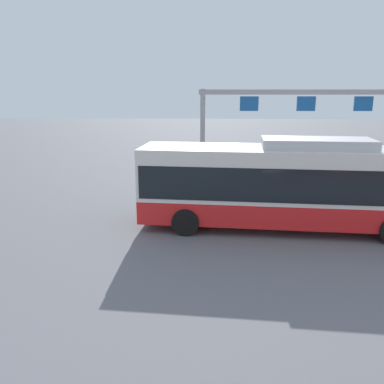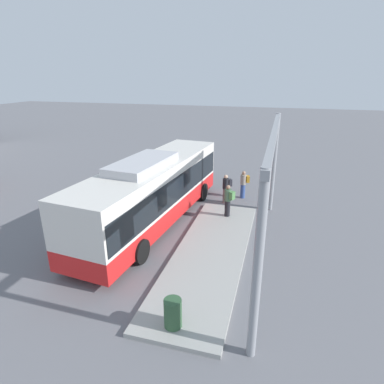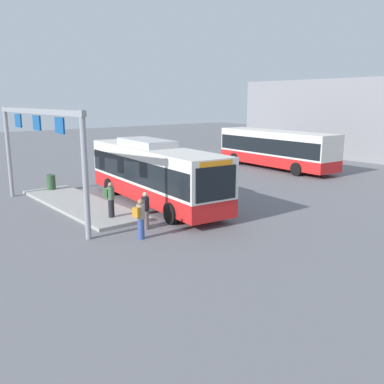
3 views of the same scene
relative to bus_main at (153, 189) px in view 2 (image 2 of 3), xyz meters
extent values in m
plane|color=slate|center=(0.01, 0.00, -1.81)|extent=(120.00, 120.00, 0.00)
cube|color=#9E9E99|center=(-2.22, -3.36, -1.73)|extent=(10.00, 2.80, 0.16)
cube|color=red|center=(0.01, 0.00, -1.04)|extent=(11.41, 3.63, 0.85)
cube|color=silver|center=(0.01, 0.00, 0.34)|extent=(11.41, 3.63, 1.90)
cube|color=black|center=(0.01, 0.00, 0.14)|extent=(11.19, 3.65, 1.20)
cube|color=black|center=(5.60, -0.58, 0.24)|extent=(0.26, 2.12, 1.50)
cube|color=#B7B7BC|center=(-0.83, 0.09, 1.47)|extent=(4.08, 2.14, 0.36)
cube|color=orange|center=(5.53, -0.57, 1.09)|extent=(0.30, 1.75, 0.28)
cylinder|color=black|center=(3.91, 0.80, -1.31)|extent=(1.03, 0.40, 1.00)
cylinder|color=black|center=(3.67, -1.58, -1.31)|extent=(1.03, 0.40, 1.00)
cylinder|color=black|center=(-3.26, 1.54, -1.31)|extent=(1.03, 0.40, 1.00)
cylinder|color=black|center=(-3.50, -0.85, -1.31)|extent=(1.03, 0.40, 1.00)
cylinder|color=#334C8C|center=(4.63, -3.81, -1.39)|extent=(0.35, 0.35, 0.85)
cylinder|color=gray|center=(4.63, -3.81, -0.66)|extent=(0.42, 0.42, 0.60)
sphere|color=#9E755B|center=(4.63, -3.81, -0.25)|extent=(0.22, 0.22, 0.22)
cube|color=#BF7F1E|center=(4.70, -4.06, -0.63)|extent=(0.32, 0.25, 0.40)
cylinder|color=black|center=(1.44, -3.43, -1.23)|extent=(0.37, 0.37, 0.85)
cylinder|color=#476B4C|center=(1.44, -3.43, -0.50)|extent=(0.45, 0.45, 0.60)
sphere|color=#9E755B|center=(1.44, -3.43, -0.09)|extent=(0.22, 0.22, 0.22)
cube|color=#4C8447|center=(1.33, -3.66, -0.47)|extent=(0.33, 0.28, 0.40)
cylinder|color=slate|center=(3.62, -2.93, -1.39)|extent=(0.39, 0.39, 0.85)
cylinder|color=black|center=(3.62, -2.93, -0.66)|extent=(0.47, 0.47, 0.60)
sphere|color=tan|center=(3.62, -2.93, -0.25)|extent=(0.22, 0.22, 0.22)
cube|color=#26262D|center=(3.76, -3.15, -0.63)|extent=(0.33, 0.30, 0.40)
cylinder|color=gray|center=(-6.79, -5.49, 0.79)|extent=(0.24, 0.24, 5.20)
cylinder|color=gray|center=(3.27, -5.49, 0.79)|extent=(0.24, 0.24, 5.20)
cube|color=gray|center=(-1.76, -5.49, 3.24)|extent=(10.47, 0.20, 0.24)
cube|color=#144C8C|center=(-4.53, -5.49, 2.69)|extent=(0.90, 0.08, 0.70)
cube|color=#144C8C|center=(-1.76, -5.49, 2.69)|extent=(0.90, 0.08, 0.70)
cube|color=#144C8C|center=(1.01, -5.49, 2.69)|extent=(0.90, 0.08, 0.70)
cylinder|color=#2D5133|center=(-6.55, -3.23, -1.20)|extent=(0.52, 0.52, 0.90)
camera|label=1|loc=(3.41, 14.80, 3.36)|focal=37.98mm
camera|label=2|loc=(-13.50, -5.75, 5.25)|focal=29.97mm
camera|label=3|loc=(18.75, -12.64, 3.77)|focal=39.54mm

